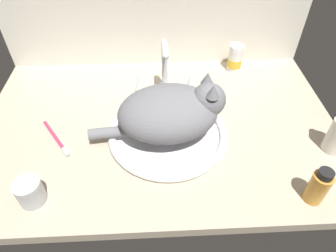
% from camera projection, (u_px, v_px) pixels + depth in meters
% --- Properties ---
extents(countertop, '(1.10, 0.71, 0.03)m').
position_uv_depth(countertop, '(159.00, 128.00, 0.95)').
color(countertop, '#B7A88E').
rests_on(countertop, ground).
extents(backsplash_wall, '(1.10, 0.02, 0.43)m').
position_uv_depth(backsplash_wall, '(155.00, 16.00, 1.07)').
color(backsplash_wall, silver).
rests_on(backsplash_wall, ground).
extents(sink_basin, '(0.36, 0.36, 0.02)m').
position_uv_depth(sink_basin, '(168.00, 133.00, 0.90)').
color(sink_basin, white).
rests_on(sink_basin, countertop).
extents(faucet, '(0.21, 0.11, 0.20)m').
position_uv_depth(faucet, '(165.00, 73.00, 1.01)').
color(faucet, silver).
rests_on(faucet, countertop).
extents(cat, '(0.39, 0.24, 0.17)m').
position_uv_depth(cat, '(174.00, 111.00, 0.84)').
color(cat, slate).
rests_on(cat, sink_basin).
extents(metal_jar, '(0.07, 0.07, 0.07)m').
position_uv_depth(metal_jar, '(30.00, 192.00, 0.72)').
color(metal_jar, '#B2B5BA').
rests_on(metal_jar, countertop).
extents(pill_bottle, '(0.05, 0.05, 0.10)m').
position_uv_depth(pill_bottle, '(235.00, 59.00, 1.12)').
color(pill_bottle, white).
rests_on(pill_bottle, countertop).
extents(amber_bottle, '(0.05, 0.05, 0.11)m').
position_uv_depth(amber_bottle, '(318.00, 187.00, 0.71)').
color(amber_bottle, gold).
rests_on(amber_bottle, countertop).
extents(toothbrush, '(0.11, 0.15, 0.02)m').
position_uv_depth(toothbrush, '(56.00, 139.00, 0.89)').
color(toothbrush, '#D83359').
rests_on(toothbrush, countertop).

